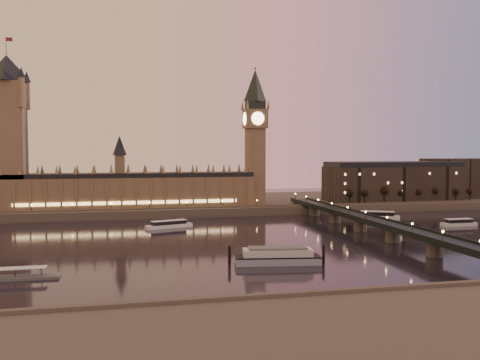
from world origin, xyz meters
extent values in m
plane|color=black|center=(0.00, 0.00, 0.00)|extent=(700.00, 700.00, 0.00)
cube|color=#423D35|center=(30.00, 165.00, 3.00)|extent=(560.00, 130.00, 6.00)
cube|color=brown|center=(-40.00, 121.00, 17.00)|extent=(180.00, 26.00, 22.00)
cube|color=black|center=(-40.00, 121.00, 29.60)|extent=(180.00, 22.00, 3.20)
cube|color=#FFCC7F|center=(-40.00, 107.50, 11.00)|extent=(153.00, 0.25, 2.20)
cube|color=brown|center=(-120.00, 121.00, 50.00)|extent=(22.00, 22.00, 88.00)
cone|color=black|center=(-120.00, 121.00, 103.00)|extent=(31.68, 31.68, 18.00)
cylinder|color=black|center=(-120.00, 121.00, 118.00)|extent=(0.44, 0.44, 12.00)
cube|color=maroon|center=(-117.80, 121.00, 122.50)|extent=(4.00, 0.15, 2.50)
cube|color=brown|center=(54.00, 121.00, 35.00)|extent=(13.00, 13.00, 58.00)
cube|color=brown|center=(54.00, 121.00, 71.00)|extent=(16.00, 16.00, 14.00)
cylinder|color=#FFEAA5|center=(54.00, 112.82, 71.00)|extent=(9.60, 0.35, 9.60)
cylinder|color=#FFEAA5|center=(45.82, 121.00, 71.00)|extent=(0.35, 9.60, 9.60)
cube|color=black|center=(54.00, 121.00, 81.00)|extent=(13.00, 13.00, 6.00)
cone|color=black|center=(54.00, 121.00, 96.00)|extent=(17.68, 17.68, 24.00)
sphere|color=gold|center=(54.00, 121.00, 109.00)|extent=(2.00, 2.00, 2.00)
cube|color=black|center=(92.00, 0.00, 8.00)|extent=(13.00, 260.00, 2.00)
cube|color=black|center=(85.70, 0.00, 9.50)|extent=(0.60, 260.00, 1.00)
cube|color=black|center=(98.30, 0.00, 9.50)|extent=(0.60, 260.00, 1.00)
cube|color=black|center=(172.00, 127.00, 20.00)|extent=(110.00, 36.00, 28.00)
cube|color=black|center=(172.00, 127.00, 36.00)|extent=(108.00, 34.00, 4.00)
cube|color=black|center=(242.00, 139.00, 23.00)|extent=(60.00, 30.00, 34.00)
cylinder|color=black|center=(123.82, 109.00, 10.13)|extent=(0.70, 0.70, 8.27)
sphere|color=black|center=(123.82, 109.00, 14.45)|extent=(5.51, 5.51, 5.51)
cylinder|color=black|center=(139.18, 109.00, 10.13)|extent=(0.70, 0.70, 8.27)
sphere|color=black|center=(139.18, 109.00, 14.45)|extent=(5.51, 5.51, 5.51)
cylinder|color=black|center=(154.53, 109.00, 10.13)|extent=(0.70, 0.70, 8.27)
sphere|color=black|center=(154.53, 109.00, 14.45)|extent=(5.51, 5.51, 5.51)
cylinder|color=black|center=(169.89, 109.00, 10.13)|extent=(0.70, 0.70, 8.27)
sphere|color=black|center=(169.89, 109.00, 14.45)|extent=(5.51, 5.51, 5.51)
cylinder|color=black|center=(185.24, 109.00, 10.13)|extent=(0.70, 0.70, 8.27)
sphere|color=black|center=(185.24, 109.00, 14.45)|extent=(5.51, 5.51, 5.51)
cylinder|color=black|center=(200.60, 109.00, 10.13)|extent=(0.70, 0.70, 8.27)
sphere|color=black|center=(200.60, 109.00, 14.45)|extent=(5.51, 5.51, 5.51)
cylinder|color=black|center=(215.96, 109.00, 10.13)|extent=(0.70, 0.70, 8.27)
sphere|color=black|center=(215.96, 109.00, 14.45)|extent=(5.51, 5.51, 5.51)
cylinder|color=black|center=(231.31, 109.00, 10.13)|extent=(0.70, 0.70, 8.27)
sphere|color=black|center=(231.31, 109.00, 14.45)|extent=(5.51, 5.51, 5.51)
cube|color=silver|center=(-17.09, 57.32, 1.07)|extent=(29.72, 14.81, 2.14)
cube|color=black|center=(-17.09, 57.32, 3.21)|extent=(22.15, 11.44, 2.14)
cube|color=silver|center=(-17.09, 57.32, 4.47)|extent=(22.78, 11.86, 0.39)
cube|color=silver|center=(127.49, 66.52, 1.25)|extent=(29.97, 18.80, 2.50)
cube|color=black|center=(127.49, 66.52, 3.75)|extent=(22.42, 14.45, 2.50)
cube|color=silver|center=(127.49, 66.52, 5.22)|extent=(23.08, 14.96, 0.45)
cube|color=silver|center=(161.96, 24.87, 1.05)|extent=(22.96, 6.46, 2.10)
cube|color=black|center=(161.96, 24.87, 3.15)|extent=(16.99, 5.28, 2.10)
cube|color=silver|center=(161.96, 24.87, 4.39)|extent=(17.45, 5.53, 0.38)
cube|color=#8997AE|center=(18.14, -56.30, 1.45)|extent=(36.89, 15.22, 2.91)
cube|color=black|center=(18.14, -56.30, 3.19)|extent=(36.89, 15.22, 0.56)
cube|color=silver|center=(18.14, -56.30, 4.92)|extent=(30.08, 13.13, 2.91)
cube|color=#595B5E|center=(18.14, -56.30, 6.77)|extent=(25.49, 11.36, 0.78)
cylinder|color=black|center=(-1.77, -52.34, 3.80)|extent=(1.23, 1.23, 7.61)
cylinder|color=black|center=(38.06, -58.26, 3.80)|extent=(1.23, 1.23, 7.61)
cube|color=#595B5E|center=(-88.52, -60.52, 0.55)|extent=(38.77, 6.46, 1.11)
cube|color=silver|center=(-89.44, -60.52, 4.20)|extent=(31.39, 5.54, 0.28)
camera|label=1|loc=(-46.91, -270.42, 48.64)|focal=40.00mm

